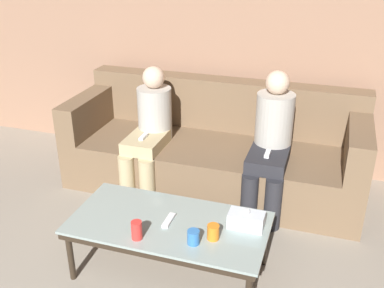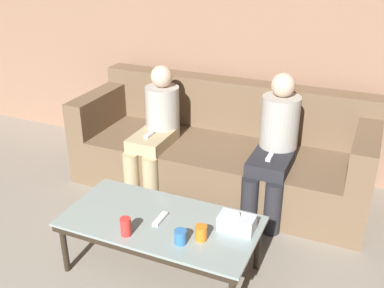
{
  "view_description": "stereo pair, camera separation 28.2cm",
  "coord_description": "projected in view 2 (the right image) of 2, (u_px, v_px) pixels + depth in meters",
  "views": [
    {
      "loc": [
        0.9,
        -0.14,
        2.04
      ],
      "look_at": [
        0.0,
        2.63,
        0.67
      ],
      "focal_mm": 42.0,
      "sensor_mm": 36.0,
      "label": 1
    },
    {
      "loc": [
        1.16,
        -0.04,
        2.04
      ],
      "look_at": [
        0.0,
        2.63,
        0.67
      ],
      "focal_mm": 42.0,
      "sensor_mm": 36.0,
      "label": 2
    }
  ],
  "objects": [
    {
      "name": "cup_near_right",
      "position": [
        180.0,
        237.0,
        2.62
      ],
      "size": [
        0.07,
        0.07,
        0.09
      ],
      "color": "#3372BF",
      "rests_on": "coffee_table"
    },
    {
      "name": "game_remote",
      "position": [
        160.0,
        219.0,
        2.84
      ],
      "size": [
        0.04,
        0.15,
        0.02
      ],
      "color": "white",
      "rests_on": "coffee_table"
    },
    {
      "name": "tissue_box",
      "position": [
        237.0,
        223.0,
        2.73
      ],
      "size": [
        0.22,
        0.12,
        0.13
      ],
      "color": "silver",
      "rests_on": "coffee_table"
    },
    {
      "name": "coffee_table",
      "position": [
        161.0,
        225.0,
        2.86
      ],
      "size": [
        1.25,
        0.62,
        0.39
      ],
      "color": "#8C9E99",
      "rests_on": "ground_plane"
    },
    {
      "name": "seated_person_mid_left",
      "position": [
        275.0,
        144.0,
        3.43
      ],
      "size": [
        0.31,
        0.63,
        1.11
      ],
      "color": "#28282D",
      "rests_on": "ground_plane"
    },
    {
      "name": "cup_far_center",
      "position": [
        126.0,
        227.0,
        2.68
      ],
      "size": [
        0.07,
        0.07,
        0.12
      ],
      "color": "red",
      "rests_on": "coffee_table"
    },
    {
      "name": "cup_near_left",
      "position": [
        201.0,
        233.0,
        2.64
      ],
      "size": [
        0.07,
        0.07,
        0.09
      ],
      "color": "orange",
      "rests_on": "coffee_table"
    },
    {
      "name": "couch",
      "position": [
        222.0,
        151.0,
        3.91
      ],
      "size": [
        2.49,
        0.91,
        0.88
      ],
      "color": "brown",
      "rests_on": "ground_plane"
    },
    {
      "name": "wall_back",
      "position": [
        245.0,
        27.0,
        3.92
      ],
      "size": [
        12.0,
        0.06,
        2.6
      ],
      "color": "#9E755B",
      "rests_on": "ground_plane"
    },
    {
      "name": "seated_person_left_end",
      "position": [
        156.0,
        127.0,
        3.8
      ],
      "size": [
        0.31,
        0.63,
        1.06
      ],
      "color": "tan",
      "rests_on": "ground_plane"
    }
  ]
}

